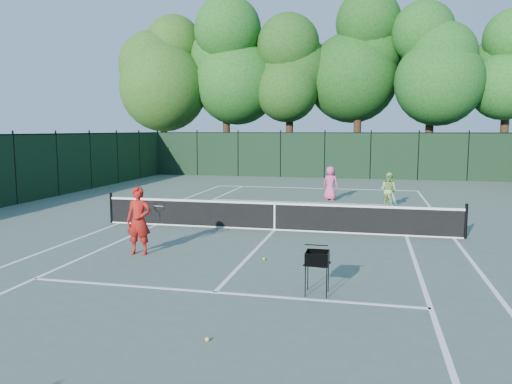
% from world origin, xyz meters
% --- Properties ---
extents(ground, '(90.00, 90.00, 0.00)m').
position_xyz_m(ground, '(0.00, 0.00, 0.00)').
color(ground, '#49594F').
rests_on(ground, ground).
extents(sideline_doubles_left, '(0.10, 23.77, 0.01)m').
position_xyz_m(sideline_doubles_left, '(-5.49, 0.00, 0.00)').
color(sideline_doubles_left, white).
rests_on(sideline_doubles_left, ground).
extents(sideline_doubles_right, '(0.10, 23.77, 0.01)m').
position_xyz_m(sideline_doubles_right, '(5.49, 0.00, 0.00)').
color(sideline_doubles_right, white).
rests_on(sideline_doubles_right, ground).
extents(sideline_singles_left, '(0.10, 23.77, 0.01)m').
position_xyz_m(sideline_singles_left, '(-4.12, 0.00, 0.00)').
color(sideline_singles_left, white).
rests_on(sideline_singles_left, ground).
extents(sideline_singles_right, '(0.10, 23.77, 0.01)m').
position_xyz_m(sideline_singles_right, '(4.12, 0.00, 0.00)').
color(sideline_singles_right, white).
rests_on(sideline_singles_right, ground).
extents(baseline_far, '(10.97, 0.10, 0.01)m').
position_xyz_m(baseline_far, '(0.00, 11.88, 0.00)').
color(baseline_far, white).
rests_on(baseline_far, ground).
extents(service_line_near, '(8.23, 0.10, 0.01)m').
position_xyz_m(service_line_near, '(0.00, -6.40, 0.00)').
color(service_line_near, white).
rests_on(service_line_near, ground).
extents(service_line_far, '(8.23, 0.10, 0.01)m').
position_xyz_m(service_line_far, '(0.00, 6.40, 0.00)').
color(service_line_far, white).
rests_on(service_line_far, ground).
extents(center_service_line, '(0.10, 12.80, 0.01)m').
position_xyz_m(center_service_line, '(0.00, 0.00, 0.00)').
color(center_service_line, white).
rests_on(center_service_line, ground).
extents(tennis_net, '(11.69, 0.09, 1.06)m').
position_xyz_m(tennis_net, '(0.00, 0.00, 0.48)').
color(tennis_net, black).
rests_on(tennis_net, ground).
extents(fence_far, '(24.00, 0.05, 3.00)m').
position_xyz_m(fence_far, '(0.00, 18.00, 1.50)').
color(fence_far, black).
rests_on(fence_far, ground).
extents(tree_0, '(6.40, 6.40, 13.14)m').
position_xyz_m(tree_0, '(-13.00, 21.50, 8.16)').
color(tree_0, black).
rests_on(tree_0, ground).
extents(tree_1, '(6.80, 6.80, 13.98)m').
position_xyz_m(tree_1, '(-8.00, 22.00, 8.69)').
color(tree_1, black).
rests_on(tree_1, ground).
extents(tree_2, '(6.00, 6.00, 12.40)m').
position_xyz_m(tree_2, '(-3.00, 21.80, 7.73)').
color(tree_2, black).
rests_on(tree_2, ground).
extents(tree_3, '(7.00, 7.00, 14.45)m').
position_xyz_m(tree_3, '(2.00, 22.30, 9.01)').
color(tree_3, black).
rests_on(tree_3, ground).
extents(tree_4, '(6.20, 6.20, 12.97)m').
position_xyz_m(tree_4, '(7.00, 21.60, 8.14)').
color(tree_4, black).
rests_on(tree_4, ground).
extents(tree_5, '(5.80, 5.80, 12.23)m').
position_xyz_m(tree_5, '(12.00, 22.10, 7.71)').
color(tree_5, black).
rests_on(tree_5, ground).
extents(coach, '(0.91, 0.69, 1.78)m').
position_xyz_m(coach, '(-2.85, -3.88, 0.89)').
color(coach, '#A31812').
rests_on(coach, ground).
extents(player_pink, '(0.90, 0.77, 1.56)m').
position_xyz_m(player_pink, '(1.22, 7.37, 0.78)').
color(player_pink, '#D24A85').
rests_on(player_pink, ground).
extents(player_green, '(0.91, 0.86, 1.50)m').
position_xyz_m(player_green, '(3.74, 5.54, 0.75)').
color(player_green, '#94C361').
rests_on(player_green, ground).
extents(ball_hopper, '(0.52, 0.52, 0.86)m').
position_xyz_m(ball_hopper, '(2.00, -6.05, 0.73)').
color(ball_hopper, black).
rests_on(ball_hopper, ground).
extents(loose_ball_near_cart, '(0.07, 0.07, 0.07)m').
position_xyz_m(loose_ball_near_cart, '(0.59, -8.66, 0.03)').
color(loose_ball_near_cart, yellow).
rests_on(loose_ball_near_cart, ground).
extents(loose_ball_midcourt, '(0.07, 0.07, 0.07)m').
position_xyz_m(loose_ball_midcourt, '(0.45, -3.76, 0.03)').
color(loose_ball_midcourt, '#BFCD2A').
rests_on(loose_ball_midcourt, ground).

